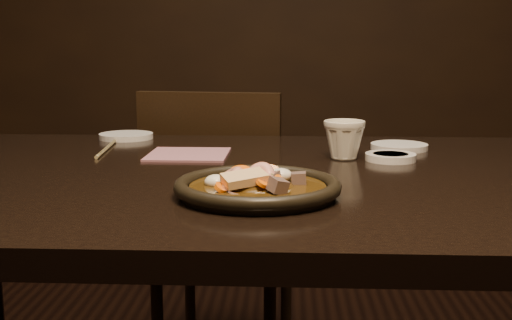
{
  "coord_description": "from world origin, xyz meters",
  "views": [
    {
      "loc": [
        0.02,
        -1.12,
        0.97
      ],
      "look_at": [
        -0.03,
        -0.16,
        0.8
      ],
      "focal_mm": 45.0,
      "sensor_mm": 36.0,
      "label": 1
    }
  ],
  "objects_px": {
    "table": "(274,213)",
    "tea_cup": "(344,138)",
    "chair": "(220,224)",
    "plate": "(258,188)"
  },
  "relations": [
    {
      "from": "chair",
      "to": "plate",
      "type": "xyz_separation_m",
      "value": [
        0.15,
        -0.84,
        0.3
      ]
    },
    {
      "from": "table",
      "to": "chair",
      "type": "xyz_separation_m",
      "value": [
        -0.17,
        0.65,
        -0.21
      ]
    },
    {
      "from": "table",
      "to": "plate",
      "type": "relative_size",
      "value": 6.4
    },
    {
      "from": "chair",
      "to": "table",
      "type": "bearing_deg",
      "value": 112.33
    },
    {
      "from": "chair",
      "to": "tea_cup",
      "type": "xyz_separation_m",
      "value": [
        0.3,
        -0.52,
        0.33
      ]
    },
    {
      "from": "table",
      "to": "plate",
      "type": "bearing_deg",
      "value": -96.46
    },
    {
      "from": "plate",
      "to": "table",
      "type": "bearing_deg",
      "value": 83.54
    },
    {
      "from": "table",
      "to": "tea_cup",
      "type": "bearing_deg",
      "value": 45.01
    },
    {
      "from": "plate",
      "to": "tea_cup",
      "type": "relative_size",
      "value": 3.05
    },
    {
      "from": "table",
      "to": "chair",
      "type": "bearing_deg",
      "value": 104.49
    }
  ]
}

